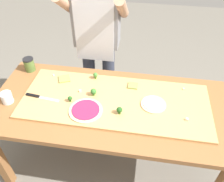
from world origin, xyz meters
The scene contains 19 objects.
ground_plane centered at (0.00, 0.00, 0.00)m, with size 8.00×8.00×0.00m, color #6B665B.
prep_table centered at (0.00, 0.00, 0.68)m, with size 1.81×0.83×0.77m.
cutting_board centered at (0.04, 0.03, 0.78)m, with size 1.41×0.57×0.02m, color tan.
chefs_knife centered at (-0.55, -0.04, 0.80)m, with size 0.27×0.05×0.02m.
pizza_whole_beet_magenta centered at (-0.15, -0.12, 0.80)m, with size 0.25×0.25×0.02m.
pizza_whole_white_garlic centered at (0.33, 0.02, 0.80)m, with size 0.19×0.19×0.02m.
pizza_slice_near_right centered at (-0.42, 0.21, 0.80)m, with size 0.09×0.09×0.01m, color #899E4C.
pizza_slice_near_left centered at (0.16, 0.21, 0.80)m, with size 0.07×0.07×0.01m, color #899E4C.
broccoli_floret_back_mid centered at (-0.16, 0.26, 0.83)m, with size 0.04×0.04×0.06m.
broccoli_floret_center_right centered at (-0.13, 0.06, 0.83)m, with size 0.05×0.05×0.06m.
broccoli_floret_front_right centered at (-0.29, -0.04, 0.82)m, with size 0.03×0.03×0.05m.
broccoli_floret_front_mid centered at (0.09, -0.10, 0.82)m, with size 0.04×0.04×0.06m.
cheese_crumble_a centered at (0.56, 0.23, 0.80)m, with size 0.01×0.01×0.01m, color silver.
cheese_crumble_b centered at (-0.52, 0.24, 0.80)m, with size 0.01×0.01×0.01m, color silver.
cheese_crumble_c centered at (0.56, -0.09, 0.80)m, with size 0.02×0.02×0.02m, color white.
cheese_crumble_d centered at (-0.25, 0.08, 0.80)m, with size 0.02×0.02×0.02m, color silver.
flour_cup centered at (-0.77, -0.10, 0.81)m, with size 0.08×0.08×0.08m.
sauce_jar centered at (-0.76, 0.31, 0.83)m, with size 0.09×0.09×0.12m.
cook_center centered at (-0.22, 0.63, 1.00)m, with size 0.54×0.39×1.67m.
Camera 1 is at (0.22, -1.24, 2.03)m, focal length 37.76 mm.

